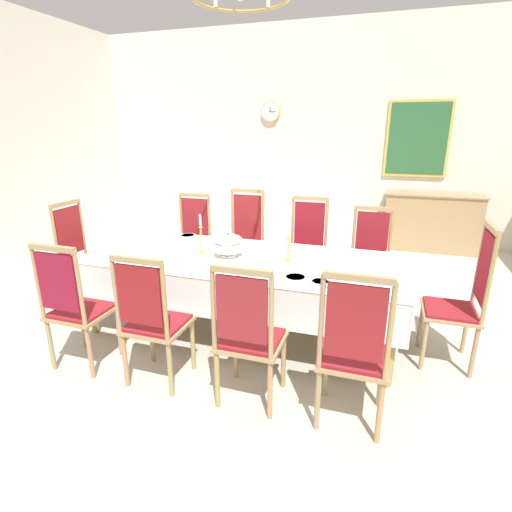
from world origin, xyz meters
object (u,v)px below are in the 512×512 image
(chair_head_west, at_px, (82,255))
(bowl_far_left, at_px, (320,283))
(chair_south_c, at_px, (248,334))
(chair_north_c, at_px, (306,248))
(chair_head_east, at_px, (462,298))
(chair_north_a, at_px, (192,239))
(sideboard, at_px, (431,222))
(spoon_secondary, at_px, (311,281))
(soup_tureen, at_px, (228,245))
(bowl_near_left, at_px, (188,236))
(mounted_clock, at_px, (271,112))
(chair_south_b, at_px, (152,318))
(framed_painting, at_px, (418,139))
(candlestick_west, at_px, (201,238))
(bowl_near_right, at_px, (295,279))
(chair_south_d, at_px, (354,350))
(chair_north_d, at_px, (370,256))
(dining_table, at_px, (243,265))
(candlestick_east, at_px, (288,247))
(spoon_primary, at_px, (180,236))
(bowl_far_right, at_px, (246,275))
(chair_north_b, at_px, (244,241))
(chair_south_a, at_px, (75,305))

(chair_head_west, relative_size, bowl_far_left, 7.66)
(chair_south_c, bearing_deg, chair_north_c, 90.00)
(chair_head_east, bearing_deg, chair_north_a, 70.92)
(sideboard, bearing_deg, spoon_secondary, 72.35)
(soup_tureen, distance_m, bowl_near_left, 0.82)
(soup_tureen, xyz_separation_m, mounted_clock, (-0.66, 3.65, 1.29))
(chair_south_b, height_order, framed_painting, framed_painting)
(candlestick_west, distance_m, bowl_far_left, 1.29)
(bowl_near_right, bearing_deg, chair_head_west, 169.94)
(chair_north_c, xyz_separation_m, chair_south_d, (0.70, -2.01, -0.01))
(chair_north_d, distance_m, chair_head_west, 3.11)
(chair_south_d, relative_size, soup_tureen, 3.82)
(dining_table, distance_m, framed_painting, 4.12)
(chair_south_c, distance_m, bowl_near_left, 1.91)
(dining_table, relative_size, candlestick_east, 8.17)
(chair_head_east, height_order, mounted_clock, mounted_clock)
(bowl_near_right, bearing_deg, chair_north_d, 70.52)
(spoon_primary, bearing_deg, candlestick_west, -44.42)
(chair_north_d, distance_m, candlestick_west, 1.85)
(chair_north_c, distance_m, bowl_far_right, 1.49)
(dining_table, distance_m, bowl_far_left, 0.91)
(chair_south_b, xyz_separation_m, spoon_secondary, (1.06, 0.59, 0.20))
(soup_tureen, xyz_separation_m, spoon_secondary, (0.85, -0.41, -0.11))
(chair_south_c, bearing_deg, bowl_near_left, 129.44)
(chair_north_b, distance_m, chair_north_c, 0.75)
(dining_table, xyz_separation_m, framed_painting, (1.59, 3.66, 1.04))
(sideboard, bearing_deg, spoon_primary, 45.64)
(bowl_far_left, bearing_deg, bowl_near_right, 174.72)
(chair_north_b, height_order, candlestick_west, chair_north_b)
(chair_south_b, distance_m, bowl_near_right, 1.12)
(chair_head_west, distance_m, bowl_near_right, 2.48)
(sideboard, distance_m, mounted_clock, 3.21)
(chair_head_west, xyz_separation_m, soup_tureen, (1.70, -0.00, 0.27))
(chair_north_b, relative_size, mounted_clock, 3.57)
(chair_north_a, distance_m, chair_north_b, 0.70)
(chair_south_b, bearing_deg, candlestick_east, 52.30)
(dining_table, relative_size, chair_head_west, 2.51)
(dining_table, distance_m, candlestick_west, 0.48)
(bowl_near_left, bearing_deg, chair_head_east, -9.97)
(chair_south_d, bearing_deg, chair_south_a, 179.95)
(chair_south_d, bearing_deg, chair_north_c, 109.16)
(bowl_far_left, xyz_separation_m, spoon_primary, (-1.71, 0.94, -0.02))
(bowl_near_left, distance_m, spoon_primary, 0.12)
(bowl_far_right, bearing_deg, chair_south_d, -30.80)
(chair_south_b, relative_size, candlestick_west, 2.80)
(chair_south_b, height_order, soup_tureen, chair_south_b)
(chair_south_c, relative_size, bowl_far_right, 6.61)
(bowl_near_left, bearing_deg, chair_north_d, 15.62)
(chair_head_west, xyz_separation_m, bowl_near_right, (2.44, -0.43, 0.19))
(chair_south_a, relative_size, chair_north_c, 0.94)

